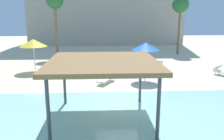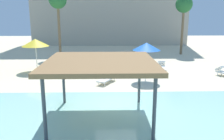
{
  "view_description": "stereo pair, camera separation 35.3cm",
  "coord_description": "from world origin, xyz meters",
  "px_view_note": "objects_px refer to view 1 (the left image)",
  "views": [
    {
      "loc": [
        -0.97,
        -12.2,
        4.68
      ],
      "look_at": [
        -0.26,
        2.0,
        1.3
      ],
      "focal_mm": 38.0,
      "sensor_mm": 36.0,
      "label": 1
    },
    {
      "loc": [
        -0.62,
        -12.22,
        4.68
      ],
      "look_at": [
        -0.26,
        2.0,
        1.3
      ],
      "focal_mm": 38.0,
      "sensor_mm": 36.0,
      "label": 2
    }
  ],
  "objects_px": {
    "lounge_chair_0": "(224,72)",
    "lounge_chair_2": "(160,66)",
    "beach_umbrella_yellow_7": "(33,43)",
    "palm_tree_0": "(180,6)",
    "palm_tree_3": "(55,2)",
    "beach_umbrella_blue_2": "(146,46)",
    "shade_pavilion": "(103,64)",
    "lounge_chair_1": "(107,78)"
  },
  "relations": [
    {
      "from": "lounge_chair_2",
      "to": "palm_tree_3",
      "type": "relative_size",
      "value": 0.28
    },
    {
      "from": "beach_umbrella_yellow_7",
      "to": "lounge_chair_1",
      "type": "height_order",
      "value": "beach_umbrella_yellow_7"
    },
    {
      "from": "palm_tree_0",
      "to": "lounge_chair_2",
      "type": "bearing_deg",
      "value": -116.97
    },
    {
      "from": "lounge_chair_1",
      "to": "beach_umbrella_yellow_7",
      "type": "bearing_deg",
      "value": -93.85
    },
    {
      "from": "beach_umbrella_blue_2",
      "to": "lounge_chair_0",
      "type": "height_order",
      "value": "beach_umbrella_blue_2"
    },
    {
      "from": "beach_umbrella_yellow_7",
      "to": "lounge_chair_2",
      "type": "relative_size",
      "value": 1.36
    },
    {
      "from": "beach_umbrella_blue_2",
      "to": "lounge_chair_2",
      "type": "xyz_separation_m",
      "value": [
        1.86,
        2.97,
        -2.12
      ]
    },
    {
      "from": "lounge_chair_0",
      "to": "lounge_chair_2",
      "type": "xyz_separation_m",
      "value": [
        -4.47,
        2.08,
        0.0
      ]
    },
    {
      "from": "shade_pavilion",
      "to": "lounge_chair_2",
      "type": "relative_size",
      "value": 2.39
    },
    {
      "from": "lounge_chair_1",
      "to": "palm_tree_3",
      "type": "distance_m",
      "value": 12.86
    },
    {
      "from": "beach_umbrella_yellow_7",
      "to": "lounge_chair_0",
      "type": "xyz_separation_m",
      "value": [
        14.99,
        -2.3,
        -2.04
      ]
    },
    {
      "from": "lounge_chair_0",
      "to": "palm_tree_3",
      "type": "height_order",
      "value": "palm_tree_3"
    },
    {
      "from": "beach_umbrella_yellow_7",
      "to": "lounge_chair_2",
      "type": "height_order",
      "value": "beach_umbrella_yellow_7"
    },
    {
      "from": "palm_tree_0",
      "to": "beach_umbrella_yellow_7",
      "type": "bearing_deg",
      "value": -151.5
    },
    {
      "from": "beach_umbrella_yellow_7",
      "to": "lounge_chair_1",
      "type": "bearing_deg",
      "value": -31.58
    },
    {
      "from": "palm_tree_3",
      "to": "beach_umbrella_yellow_7",
      "type": "bearing_deg",
      "value": -96.03
    },
    {
      "from": "palm_tree_0",
      "to": "palm_tree_3",
      "type": "height_order",
      "value": "palm_tree_3"
    },
    {
      "from": "lounge_chair_2",
      "to": "palm_tree_0",
      "type": "height_order",
      "value": "palm_tree_0"
    },
    {
      "from": "beach_umbrella_blue_2",
      "to": "palm_tree_3",
      "type": "relative_size",
      "value": 0.38
    },
    {
      "from": "lounge_chair_0",
      "to": "lounge_chair_1",
      "type": "bearing_deg",
      "value": -108.42
    },
    {
      "from": "lounge_chair_1",
      "to": "palm_tree_3",
      "type": "bearing_deg",
      "value": -125.5
    },
    {
      "from": "shade_pavilion",
      "to": "beach_umbrella_yellow_7",
      "type": "distance_m",
      "value": 11.11
    },
    {
      "from": "lounge_chair_1",
      "to": "palm_tree_0",
      "type": "distance_m",
      "value": 15.46
    },
    {
      "from": "shade_pavilion",
      "to": "lounge_chair_1",
      "type": "xyz_separation_m",
      "value": [
        0.34,
        5.98,
        -2.24
      ]
    },
    {
      "from": "lounge_chair_2",
      "to": "palm_tree_0",
      "type": "bearing_deg",
      "value": 161.63
    },
    {
      "from": "beach_umbrella_yellow_7",
      "to": "shade_pavilion",
      "type": "bearing_deg",
      "value": -59.89
    },
    {
      "from": "shade_pavilion",
      "to": "lounge_chair_2",
      "type": "distance_m",
      "value": 10.85
    },
    {
      "from": "shade_pavilion",
      "to": "palm_tree_0",
      "type": "relative_size",
      "value": 0.7
    },
    {
      "from": "beach_umbrella_yellow_7",
      "to": "palm_tree_3",
      "type": "xyz_separation_m",
      "value": [
        0.71,
        6.69,
        3.57
      ]
    },
    {
      "from": "shade_pavilion",
      "to": "palm_tree_0",
      "type": "height_order",
      "value": "palm_tree_0"
    },
    {
      "from": "beach_umbrella_yellow_7",
      "to": "palm_tree_0",
      "type": "relative_size",
      "value": 0.4
    },
    {
      "from": "beach_umbrella_yellow_7",
      "to": "lounge_chair_0",
      "type": "height_order",
      "value": "beach_umbrella_yellow_7"
    },
    {
      "from": "palm_tree_0",
      "to": "palm_tree_3",
      "type": "relative_size",
      "value": 0.94
    },
    {
      "from": "shade_pavilion",
      "to": "lounge_chair_1",
      "type": "bearing_deg",
      "value": 86.71
    },
    {
      "from": "lounge_chair_1",
      "to": "palm_tree_3",
      "type": "height_order",
      "value": "palm_tree_3"
    },
    {
      "from": "lounge_chair_0",
      "to": "palm_tree_3",
      "type": "bearing_deg",
      "value": -149.01
    },
    {
      "from": "lounge_chair_0",
      "to": "palm_tree_3",
      "type": "xyz_separation_m",
      "value": [
        -14.28,
        8.99,
        5.61
      ]
    },
    {
      "from": "palm_tree_3",
      "to": "lounge_chair_0",
      "type": "bearing_deg",
      "value": -32.2
    },
    {
      "from": "lounge_chair_0",
      "to": "palm_tree_3",
      "type": "relative_size",
      "value": 0.28
    },
    {
      "from": "lounge_chair_1",
      "to": "lounge_chair_2",
      "type": "distance_m",
      "value": 5.73
    },
    {
      "from": "lounge_chair_0",
      "to": "lounge_chair_2",
      "type": "relative_size",
      "value": 1.0
    },
    {
      "from": "beach_umbrella_yellow_7",
      "to": "lounge_chair_1",
      "type": "xyz_separation_m",
      "value": [
        5.92,
        -3.64,
        -2.04
      ]
    }
  ]
}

